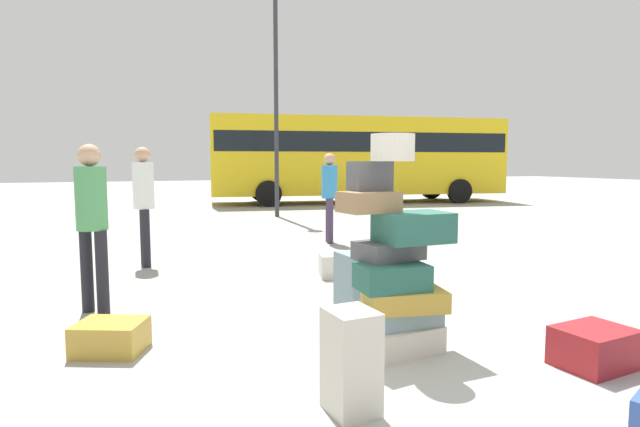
% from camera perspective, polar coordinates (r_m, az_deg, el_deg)
% --- Properties ---
extents(ground_plane, '(80.00, 80.00, 0.00)m').
position_cam_1_polar(ground_plane, '(4.01, 9.55, -16.79)').
color(ground_plane, '#9E9E99').
extents(suitcase_tower, '(0.89, 0.72, 1.75)m').
position_cam_1_polar(suitcase_tower, '(4.21, 8.24, -6.03)').
color(suitcase_tower, beige).
rests_on(suitcase_tower, ground).
extents(suitcase_cream_foreground_far, '(0.62, 0.54, 0.30)m').
position_cam_1_polar(suitcase_cream_foreground_far, '(6.91, 2.21, -5.77)').
color(suitcase_cream_foreground_far, beige).
rests_on(suitcase_cream_foreground_far, ground).
extents(suitcase_maroon_upright_blue, '(0.59, 0.49, 0.29)m').
position_cam_1_polar(suitcase_maroon_upright_blue, '(4.46, 28.24, -13.00)').
color(suitcase_maroon_upright_blue, maroon).
rests_on(suitcase_maroon_upright_blue, ground).
extents(suitcase_tan_foreground_near, '(0.64, 0.59, 0.25)m').
position_cam_1_polar(suitcase_tan_foreground_near, '(4.57, -22.28, -12.61)').
color(suitcase_tan_foreground_near, '#B28C33').
rests_on(suitcase_tan_foreground_near, ground).
extents(suitcase_slate_left_side, '(0.30, 0.42, 0.64)m').
position_cam_1_polar(suitcase_slate_left_side, '(5.08, 3.94, -8.03)').
color(suitcase_slate_left_side, gray).
rests_on(suitcase_slate_left_side, ground).
extents(suitcase_cream_right_side, '(0.30, 0.34, 0.64)m').
position_cam_1_polar(suitcase_cream_right_side, '(3.25, 3.48, -16.13)').
color(suitcase_cream_right_side, beige).
rests_on(suitcase_cream_right_side, ground).
extents(person_bearded_onlooker, '(0.30, 0.34, 1.75)m').
position_cam_1_polar(person_bearded_onlooker, '(7.90, -19.04, 1.91)').
color(person_bearded_onlooker, black).
rests_on(person_bearded_onlooker, ground).
extents(person_tourist_with_camera, '(0.30, 0.33, 1.69)m').
position_cam_1_polar(person_tourist_with_camera, '(9.67, 1.06, 2.68)').
color(person_tourist_with_camera, '#3F334C').
rests_on(person_tourist_with_camera, ground).
extents(person_passerby_in_red, '(0.30, 0.30, 1.71)m').
position_cam_1_polar(person_passerby_in_red, '(5.60, -24.07, 0.04)').
color(person_passerby_in_red, black).
rests_on(person_passerby_in_red, ground).
extents(parked_bus, '(11.21, 4.22, 3.15)m').
position_cam_1_polar(parked_bus, '(19.52, 4.29, 6.64)').
color(parked_bus, yellow).
rests_on(parked_bus, ground).
extents(lamp_post, '(0.36, 0.36, 6.95)m').
position_cam_1_polar(lamp_post, '(14.68, -4.95, 17.21)').
color(lamp_post, '#333338').
rests_on(lamp_post, ground).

